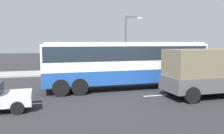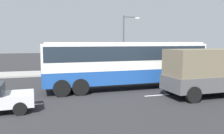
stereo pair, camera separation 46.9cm
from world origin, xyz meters
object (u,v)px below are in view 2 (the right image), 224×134
(pedestrian_at_crossing, at_px, (145,62))
(pedestrian_near_curb, at_px, (148,61))
(cargo_truck, at_px, (223,70))
(coach_bus, at_px, (126,60))
(street_lamp, at_px, (125,39))

(pedestrian_at_crossing, bearing_deg, pedestrian_near_curb, 63.79)
(cargo_truck, distance_m, pedestrian_near_curb, 12.89)
(coach_bus, bearing_deg, pedestrian_at_crossing, 56.89)
(coach_bus, bearing_deg, cargo_truck, -37.15)
(pedestrian_near_curb, relative_size, pedestrian_at_crossing, 1.10)
(coach_bus, xyz_separation_m, pedestrian_near_curb, (6.06, 9.04, -0.97))
(pedestrian_near_curb, bearing_deg, street_lamp, -93.42)
(coach_bus, xyz_separation_m, cargo_truck, (5.25, -3.82, -0.49))
(pedestrian_near_curb, relative_size, street_lamp, 0.28)
(pedestrian_near_curb, distance_m, street_lamp, 4.01)
(coach_bus, distance_m, pedestrian_at_crossing, 11.34)
(coach_bus, distance_m, street_lamp, 9.29)
(coach_bus, height_order, cargo_truck, coach_bus)
(street_lamp, bearing_deg, coach_bus, -109.67)
(cargo_truck, bearing_deg, coach_bus, 143.16)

